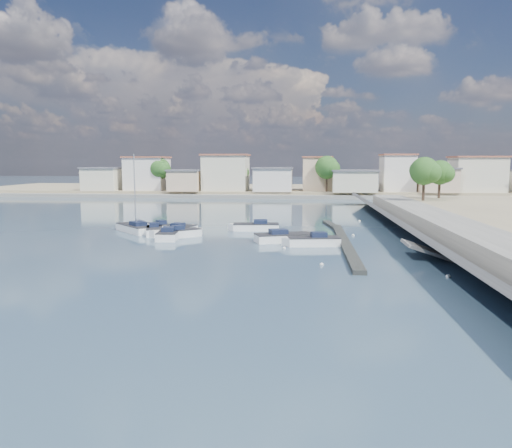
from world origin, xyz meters
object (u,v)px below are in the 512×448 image
(motorboat_a, at_px, (170,235))
(motorboat_e, at_px, (181,230))
(motorboat_f, at_px, (159,227))
(motorboat_b, at_px, (183,233))
(motorboat_h, at_px, (287,238))
(motorboat_d, at_px, (311,242))
(motorboat_c, at_px, (254,227))
(motorboat_g, at_px, (154,232))
(sailboat, at_px, (135,228))

(motorboat_a, distance_m, motorboat_e, 3.29)
(motorboat_f, bearing_deg, motorboat_a, -63.72)
(motorboat_b, relative_size, motorboat_e, 0.79)
(motorboat_a, distance_m, motorboat_h, 12.28)
(motorboat_d, xyz_separation_m, motorboat_f, (-17.35, 8.83, 0.00))
(motorboat_b, height_order, motorboat_h, same)
(motorboat_c, distance_m, motorboat_h, 8.83)
(motorboat_d, bearing_deg, motorboat_e, 155.36)
(motorboat_b, height_order, motorboat_e, same)
(motorboat_c, bearing_deg, motorboat_f, -174.26)
(motorboat_e, relative_size, motorboat_g, 1.10)
(motorboat_d, bearing_deg, motorboat_c, 123.03)
(motorboat_f, relative_size, sailboat, 0.45)
(motorboat_d, bearing_deg, motorboat_h, 138.12)
(motorboat_b, bearing_deg, motorboat_h, -11.16)
(motorboat_a, relative_size, motorboat_d, 1.03)
(motorboat_a, height_order, motorboat_d, same)
(motorboat_a, bearing_deg, motorboat_d, -12.46)
(motorboat_a, distance_m, sailboat, 6.84)
(motorboat_a, xyz_separation_m, motorboat_e, (0.43, 3.27, -0.00))
(motorboat_e, distance_m, motorboat_g, 2.96)
(motorboat_a, height_order, sailboat, sailboat)
(motorboat_f, xyz_separation_m, motorboat_g, (0.48, -3.50, 0.00))
(sailboat, bearing_deg, motorboat_b, -27.28)
(motorboat_d, bearing_deg, motorboat_f, 153.02)
(motorboat_c, xyz_separation_m, motorboat_e, (-7.69, -3.44, -0.00))
(motorboat_a, height_order, motorboat_h, same)
(motorboat_b, bearing_deg, motorboat_a, -137.40)
(motorboat_f, height_order, motorboat_h, same)
(motorboat_c, xyz_separation_m, sailboat, (-13.38, -2.33, 0.03))
(motorboat_c, height_order, sailboat, sailboat)
(motorboat_b, bearing_deg, sailboat, 152.72)
(motorboat_h, relative_size, sailboat, 0.71)
(motorboat_b, bearing_deg, motorboat_e, 108.32)
(motorboat_d, bearing_deg, motorboat_b, 162.28)
(motorboat_d, distance_m, motorboat_g, 17.69)
(motorboat_c, xyz_separation_m, motorboat_h, (4.11, -7.82, -0.00))
(motorboat_d, relative_size, motorboat_f, 1.39)
(motorboat_b, height_order, sailboat, sailboat)
(motorboat_a, relative_size, motorboat_e, 1.09)
(motorboat_b, bearing_deg, motorboat_f, 130.87)
(motorboat_a, distance_m, motorboat_d, 14.93)
(motorboat_f, bearing_deg, motorboat_d, -26.98)
(motorboat_a, xyz_separation_m, sailboat, (-5.25, 4.37, 0.03))
(motorboat_c, bearing_deg, motorboat_e, -155.90)
(motorboat_g, bearing_deg, motorboat_b, -16.84)
(motorboat_d, relative_size, motorboat_h, 0.88)
(motorboat_a, relative_size, motorboat_f, 1.43)
(motorboat_d, relative_size, motorboat_g, 1.16)
(motorboat_f, distance_m, motorboat_h, 16.44)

